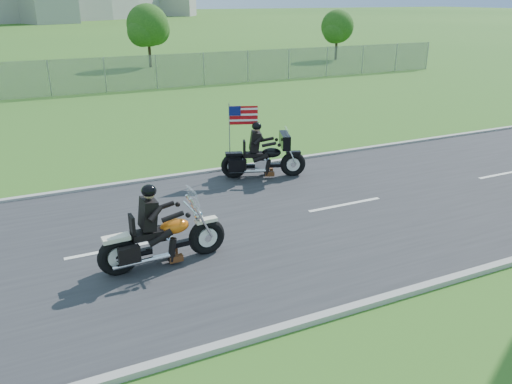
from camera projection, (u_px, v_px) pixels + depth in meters
name	position (u px, v px, depth m)	size (l,w,h in m)	color
ground	(203.00, 234.00, 11.77)	(420.00, 420.00, 0.00)	#2C5A1C
road	(203.00, 233.00, 11.76)	(120.00, 8.00, 0.04)	#28282B
curb_north	(159.00, 179.00, 15.17)	(120.00, 0.18, 0.12)	#9E9B93
curb_south	(282.00, 329.00, 8.33)	(120.00, 0.18, 0.12)	#9E9B93
tree_fence_near	(148.00, 28.00, 38.42)	(3.52, 3.28, 4.75)	#382316
tree_fence_far	(337.00, 28.00, 43.07)	(3.08, 2.87, 4.20)	#382316
motorcycle_lead	(162.00, 240.00, 10.21)	(2.73, 0.72, 1.83)	black
motorcycle_follow	(263.00, 159.00, 15.22)	(2.53, 1.27, 2.19)	black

